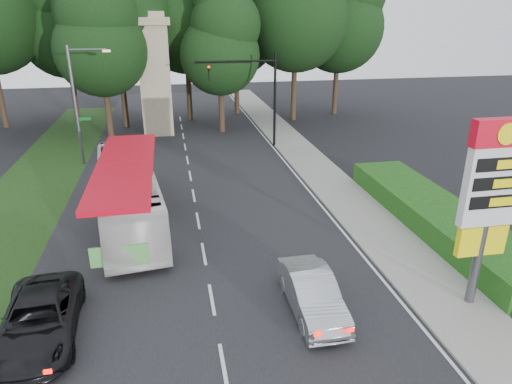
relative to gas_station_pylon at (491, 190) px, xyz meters
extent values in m
plane|color=black|center=(-9.20, -1.99, -4.45)|extent=(120.00, 120.00, 0.00)
cube|color=black|center=(-9.20, 10.01, -4.44)|extent=(14.00, 80.00, 0.02)
cube|color=gray|center=(-0.70, 10.01, -4.39)|extent=(3.00, 80.00, 0.12)
cube|color=#193814|center=(-18.70, 16.01, -4.44)|extent=(5.00, 50.00, 0.02)
cube|color=#164612|center=(2.30, 6.01, -3.85)|extent=(3.00, 14.00, 1.20)
cylinder|color=#59595E|center=(0.00, 0.01, -2.85)|extent=(0.32, 0.32, 3.20)
cube|color=#FFE80D|center=(0.00, 0.01, -1.85)|extent=(1.80, 0.25, 1.10)
cube|color=silver|center=(0.00, 0.01, 0.15)|extent=(2.00, 0.35, 2.80)
cube|color=red|center=(0.00, 0.01, 1.95)|extent=(2.10, 0.40, 0.90)
cylinder|color=#FFE80D|center=(0.00, -0.21, 1.95)|extent=(0.70, 0.05, 0.70)
cube|color=black|center=(0.00, -0.18, 0.95)|extent=(1.70, 0.04, 0.45)
cube|color=black|center=(0.00, -0.18, 0.30)|extent=(1.70, 0.04, 0.45)
cube|color=black|center=(0.00, -0.18, -0.35)|extent=(1.70, 0.04, 0.45)
cylinder|color=black|center=(-2.20, 22.01, -0.85)|extent=(0.20, 0.20, 7.20)
cylinder|color=black|center=(-5.20, 22.01, 2.15)|extent=(6.00, 0.14, 0.14)
imported|color=black|center=(-7.20, 22.01, 1.90)|extent=(0.18, 0.22, 1.10)
sphere|color=#FF0C05|center=(-7.20, 21.86, 1.80)|extent=(0.18, 0.18, 0.18)
cylinder|color=#59595E|center=(-16.40, 20.01, -0.45)|extent=(0.20, 0.20, 8.00)
cylinder|color=#59595E|center=(-15.20, 20.01, 3.25)|extent=(2.40, 0.12, 0.12)
cube|color=#FFE599|center=(-14.00, 20.01, 3.15)|extent=(0.50, 0.22, 0.14)
cube|color=#0C591E|center=(-15.95, 20.01, -1.25)|extent=(0.85, 0.04, 0.22)
cube|color=#0C591E|center=(-16.40, 20.46, -1.55)|extent=(0.04, 0.85, 0.22)
cube|color=gray|center=(-11.20, 28.01, 0.05)|extent=(2.50, 2.50, 9.00)
cube|color=gray|center=(-11.20, 28.01, 4.85)|extent=(3.00, 3.00, 0.60)
cube|color=gray|center=(-11.20, 28.01, 5.35)|extent=(2.20, 2.20, 0.50)
cylinder|color=#2D2116|center=(-25.20, 33.01, -1.30)|extent=(0.50, 0.50, 6.30)
cylinder|color=#2D2116|center=(-19.20, 35.01, -1.75)|extent=(0.50, 0.50, 5.40)
sphere|color=black|center=(-19.20, 35.01, 3.80)|extent=(8.40, 8.40, 8.40)
cylinder|color=#2D2116|center=(-14.20, 31.01, -1.21)|extent=(0.50, 0.50, 6.48)
sphere|color=black|center=(-14.20, 31.01, 5.45)|extent=(10.08, 10.08, 10.08)
cylinder|color=#2D2116|center=(-8.20, 33.01, -1.48)|extent=(0.50, 0.50, 5.94)
sphere|color=black|center=(-8.20, 33.01, 4.63)|extent=(9.24, 9.24, 9.24)
cylinder|color=#2D2116|center=(-3.20, 35.01, -1.84)|extent=(0.50, 0.50, 5.22)
sphere|color=black|center=(-3.20, 35.01, 3.53)|extent=(8.12, 8.12, 8.12)
sphere|color=black|center=(-3.20, 35.01, 6.43)|extent=(6.96, 6.96, 6.96)
cylinder|color=#2D2116|center=(1.80, 31.01, -1.39)|extent=(0.50, 0.50, 6.12)
sphere|color=black|center=(1.80, 31.01, 4.90)|extent=(9.52, 9.52, 9.52)
cylinder|color=#2D2116|center=(6.80, 33.01, -1.66)|extent=(0.50, 0.50, 5.58)
sphere|color=black|center=(6.80, 33.01, 4.08)|extent=(8.68, 8.68, 8.68)
cylinder|color=#2D2116|center=(-15.20, 27.01, -2.11)|extent=(0.50, 0.50, 4.68)
sphere|color=black|center=(-15.20, 27.01, 2.70)|extent=(7.28, 7.28, 7.28)
sphere|color=black|center=(-15.20, 27.01, 5.30)|extent=(6.24, 6.24, 6.24)
cylinder|color=#2D2116|center=(-5.70, 27.51, -2.29)|extent=(0.50, 0.50, 4.32)
sphere|color=black|center=(-5.70, 27.51, 2.15)|extent=(6.72, 6.72, 6.72)
sphere|color=black|center=(-5.70, 27.51, 4.55)|extent=(5.76, 5.76, 5.76)
imported|color=white|center=(-12.55, 9.48, -2.88)|extent=(4.00, 11.48, 3.13)
imported|color=#B2B6BB|center=(-5.78, 0.69, -3.73)|extent=(1.55, 4.38, 1.44)
imported|color=black|center=(-14.84, 0.97, -3.74)|extent=(2.62, 5.20, 1.41)
camera|label=1|loc=(-10.29, -12.29, 5.44)|focal=32.00mm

